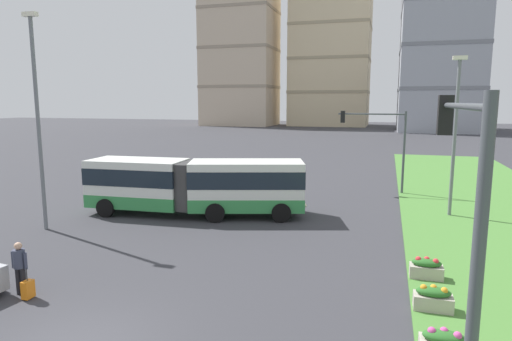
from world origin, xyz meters
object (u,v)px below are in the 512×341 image
pedestrian_crossing (20,265)px  streetlight_median (455,130)px  flower_planter_2 (426,268)px  apartment_tower_westcentre (331,45)px  articulated_bus (195,185)px  traffic_light_near_right (460,223)px  rolling_suitcase (28,289)px  apartment_tower_west (240,51)px  apartment_tower_centre (442,29)px  streetlight_left (38,115)px  flower_planter_1 (433,298)px  traffic_light_far_right (380,136)px

pedestrian_crossing → streetlight_median: bearing=45.1°
flower_planter_2 → apartment_tower_westcentre: (-16.20, 100.72, 20.00)m
articulated_bus → traffic_light_near_right: bearing=-52.9°
rolling_suitcase → articulated_bus: bearing=86.3°
apartment_tower_west → pedestrian_crossing: bearing=-75.3°
apartment_tower_westcentre → apartment_tower_centre: (24.48, -15.47, 0.39)m
rolling_suitcase → streetlight_median: bearing=46.4°
apartment_tower_centre → streetlight_left: bearing=-106.9°
pedestrian_crossing → flower_planter_1: 12.83m
flower_planter_2 → traffic_light_near_right: 9.47m
rolling_suitcase → streetlight_left: bearing=128.3°
streetlight_left → flower_planter_1: bearing=-12.4°
streetlight_left → apartment_tower_west: size_ratio=0.27×
pedestrian_crossing → flower_planter_2: 13.52m
flower_planter_1 → flower_planter_2: bearing=90.0°
flower_planter_2 → streetlight_median: (1.90, 9.54, 4.24)m
articulated_bus → apartment_tower_centre: (19.68, 79.31, 19.16)m
pedestrian_crossing → traffic_light_far_right: 22.74m
rolling_suitcase → flower_planter_1: (12.12, 2.69, 0.11)m
streetlight_median → traffic_light_far_right: bearing=125.4°
articulated_bus → apartment_tower_west: size_ratio=0.31×
streetlight_left → apartment_tower_west: bearing=102.9°
flower_planter_1 → flower_planter_2: same height
articulated_bus → streetlight_left: (-5.84, -4.62, 3.87)m
traffic_light_far_right → apartment_tower_westcentre: (-14.27, 85.78, 16.55)m
flower_planter_2 → apartment_tower_west: size_ratio=0.03×
traffic_light_far_right → streetlight_median: (3.83, -5.40, 0.80)m
articulated_bus → traffic_light_far_right: 13.25m
apartment_tower_west → apartment_tower_westcentre: size_ratio=0.93×
streetlight_median → apartment_tower_westcentre: size_ratio=0.21×
articulated_bus → streetlight_median: streetlight_median is taller
articulated_bus → traffic_light_near_right: size_ratio=1.90×
flower_planter_2 → streetlight_left: bearing=175.6°
flower_planter_1 → apartment_tower_west: bearing=111.6°
traffic_light_far_right → apartment_tower_centre: size_ratio=0.13×
apartment_tower_westcentre → articulated_bus: bearing=-87.1°
traffic_light_far_right → apartment_tower_westcentre: apartment_tower_westcentre is taller
streetlight_median → apartment_tower_westcentre: apartment_tower_westcentre is taller
flower_planter_1 → streetlight_median: (1.90, 12.00, 4.24)m
articulated_bus → apartment_tower_centre: size_ratio=0.29×
streetlight_median → apartment_tower_centre: size_ratio=0.20×
flower_planter_2 → rolling_suitcase: bearing=-156.9°
flower_planter_2 → flower_planter_1: bearing=-90.0°
streetlight_median → apartment_tower_centre: apartment_tower_centre is taller
pedestrian_crossing → apartment_tower_westcentre: apartment_tower_westcentre is taller
pedestrian_crossing → flower_planter_1: (12.57, 2.49, -0.58)m
traffic_light_near_right → flower_planter_2: bearing=87.3°
flower_planter_1 → flower_planter_2: (0.00, 2.47, 0.00)m
streetlight_left → apartment_tower_centre: 89.04m
pedestrian_crossing → flower_planter_2: (12.57, 4.96, -0.58)m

